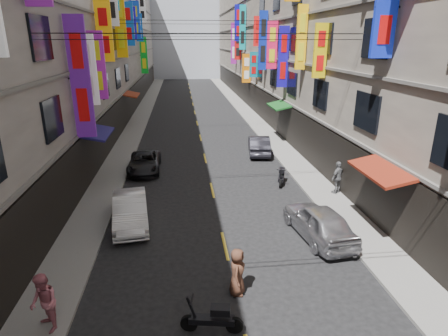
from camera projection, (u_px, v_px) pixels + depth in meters
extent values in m
cube|color=slate|center=(137.00, 124.00, 37.11)|extent=(2.00, 90.00, 0.12)
cube|color=slate|center=(255.00, 121.00, 38.41)|extent=(2.00, 90.00, 0.12)
cube|color=gray|center=(60.00, 22.00, 33.41)|extent=(10.00, 90.00, 19.00)
cube|color=black|center=(126.00, 110.00, 36.54)|extent=(0.12, 85.50, 3.00)
cube|color=#66635E|center=(124.00, 92.00, 35.99)|extent=(0.16, 90.00, 0.14)
cube|color=#66635E|center=(121.00, 58.00, 34.96)|extent=(0.16, 90.00, 0.14)
cube|color=#66635E|center=(118.00, 21.00, 33.93)|extent=(0.16, 90.00, 0.14)
cube|color=#A19687|center=(319.00, 23.00, 36.01)|extent=(10.00, 90.00, 19.00)
cube|color=black|center=(265.00, 107.00, 38.05)|extent=(0.12, 85.50, 3.00)
cube|color=#66635E|center=(266.00, 90.00, 37.50)|extent=(0.16, 90.00, 0.14)
cube|color=#66635E|center=(267.00, 57.00, 36.46)|extent=(0.16, 90.00, 0.14)
cube|color=#66635E|center=(268.00, 22.00, 35.43)|extent=(0.16, 90.00, 0.14)
cube|color=#AEB4C2|center=(185.00, 26.00, 81.23)|extent=(18.00, 8.00, 22.00)
cube|color=#1127CA|center=(386.00, 7.00, 14.39)|extent=(0.90, 0.18, 3.80)
cylinder|color=black|center=(388.00, 7.00, 14.40)|extent=(1.00, 0.08, 0.08)
cube|color=#4F167C|center=(80.00, 78.00, 18.34)|extent=(0.96, 0.18, 5.88)
cylinder|color=black|center=(79.00, 78.00, 18.33)|extent=(1.06, 0.08, 0.08)
cube|color=white|center=(88.00, 70.00, 20.03)|extent=(0.91, 0.18, 3.71)
cylinder|color=black|center=(87.00, 70.00, 20.03)|extent=(1.01, 0.08, 0.08)
cube|color=#D8BA0B|center=(320.00, 51.00, 21.50)|extent=(0.76, 0.18, 3.03)
cylinder|color=black|center=(321.00, 51.00, 21.50)|extent=(0.86, 0.08, 0.08)
cube|color=#901A8F|center=(97.00, 66.00, 22.04)|extent=(0.99, 0.18, 3.91)
cylinder|color=black|center=(96.00, 66.00, 22.03)|extent=(1.09, 0.08, 0.08)
cube|color=yellow|center=(301.00, 38.00, 24.82)|extent=(0.67, 0.18, 4.11)
cylinder|color=black|center=(302.00, 38.00, 24.82)|extent=(0.77, 0.08, 0.08)
cube|color=#FFAF0D|center=(104.00, 31.00, 24.53)|extent=(1.03, 0.18, 3.87)
cylinder|color=black|center=(103.00, 31.00, 24.52)|extent=(1.13, 0.08, 0.08)
cube|color=#190EAC|center=(283.00, 57.00, 29.15)|extent=(0.79, 0.18, 4.60)
cylinder|color=black|center=(284.00, 57.00, 29.15)|extent=(0.89, 0.08, 0.08)
cube|color=#F11652|center=(272.00, 45.00, 32.25)|extent=(0.89, 0.18, 3.98)
cylinder|color=black|center=(273.00, 45.00, 32.26)|extent=(0.99, 0.08, 0.08)
cube|color=#D79A0B|center=(120.00, 23.00, 31.74)|extent=(0.94, 0.18, 5.60)
cylinder|color=black|center=(120.00, 23.00, 31.74)|extent=(1.04, 0.08, 0.08)
cube|color=#0D25A1|center=(263.00, 41.00, 35.83)|extent=(0.82, 0.18, 5.40)
cylinder|color=black|center=(263.00, 41.00, 35.83)|extent=(0.92, 0.08, 0.08)
cube|color=#0E4AAE|center=(128.00, 24.00, 36.05)|extent=(1.10, 0.18, 4.00)
cylinder|color=black|center=(127.00, 24.00, 36.04)|extent=(1.20, 0.08, 0.08)
cube|color=red|center=(258.00, 31.00, 37.92)|extent=(0.85, 0.18, 2.89)
cylinder|color=black|center=(258.00, 31.00, 37.93)|extent=(0.95, 0.08, 0.08)
cube|color=#0B738A|center=(254.00, 65.00, 40.62)|extent=(0.87, 0.18, 2.66)
cylinder|color=black|center=(254.00, 65.00, 40.63)|extent=(0.97, 0.08, 0.08)
cube|color=#1A0FB4|center=(132.00, 23.00, 39.46)|extent=(0.97, 0.18, 3.26)
cylinder|color=black|center=(131.00, 23.00, 39.45)|extent=(1.07, 0.08, 0.08)
cube|color=#103DBE|center=(135.00, 20.00, 41.68)|extent=(1.15, 0.18, 3.88)
cylinder|color=black|center=(134.00, 20.00, 41.67)|extent=(1.25, 0.08, 0.08)
cube|color=#D16C0B|center=(247.00, 68.00, 44.50)|extent=(1.06, 0.18, 3.33)
cylinder|color=black|center=(247.00, 68.00, 44.50)|extent=(1.16, 0.08, 0.08)
cube|color=#6E1780|center=(134.00, 5.00, 42.26)|extent=(0.92, 0.18, 4.80)
cylinder|color=black|center=(133.00, 4.00, 42.25)|extent=(1.02, 0.08, 0.08)
cube|color=#0C919B|center=(243.00, 27.00, 46.95)|extent=(0.80, 0.18, 5.31)
cylinder|color=black|center=(243.00, 27.00, 46.96)|extent=(0.90, 0.08, 0.08)
cube|color=#0E4DAC|center=(139.00, 28.00, 47.59)|extent=(0.84, 0.18, 3.35)
cylinder|color=black|center=(139.00, 28.00, 47.58)|extent=(0.94, 0.08, 0.08)
cube|color=#0E0D9F|center=(239.00, 23.00, 48.69)|extent=(1.12, 0.18, 4.48)
cylinder|color=black|center=(239.00, 23.00, 48.70)|extent=(1.22, 0.08, 0.08)
cube|color=red|center=(238.00, 46.00, 50.87)|extent=(0.91, 0.18, 3.70)
cylinder|color=black|center=(238.00, 46.00, 50.88)|extent=(1.01, 0.08, 0.08)
cube|color=#0C8C1E|center=(144.00, 55.00, 51.98)|extent=(0.95, 0.18, 4.87)
cylinder|color=black|center=(144.00, 55.00, 51.98)|extent=(1.05, 0.08, 0.08)
cube|color=white|center=(142.00, 9.00, 52.29)|extent=(0.92, 0.18, 3.42)
cylinder|color=black|center=(142.00, 9.00, 52.29)|extent=(1.02, 0.08, 0.08)
cube|color=#8F1A8B|center=(234.00, 44.00, 54.99)|extent=(0.82, 0.18, 5.78)
cylinder|color=black|center=(234.00, 44.00, 55.00)|extent=(0.92, 0.08, 0.08)
cube|color=maroon|center=(381.00, 170.00, 14.93)|extent=(1.39, 3.20, 0.41)
cube|color=navy|center=(97.00, 132.00, 21.08)|extent=(1.39, 3.20, 0.41)
cube|color=#16551D|center=(279.00, 105.00, 29.97)|extent=(1.39, 3.20, 0.41)
cube|color=maroon|center=(131.00, 94.00, 36.13)|extent=(1.39, 3.20, 0.41)
cylinder|color=black|center=(214.00, 33.00, 16.33)|extent=(14.00, 0.04, 0.04)
cylinder|color=black|center=(198.00, 20.00, 29.10)|extent=(14.00, 0.04, 0.04)
cylinder|color=black|center=(192.00, 34.00, 42.52)|extent=(14.00, 0.04, 0.04)
cube|color=gold|center=(225.00, 245.00, 15.21)|extent=(0.12, 2.20, 0.01)
cube|color=gold|center=(212.00, 190.00, 20.85)|extent=(0.12, 2.20, 0.01)
cube|color=gold|center=(205.00, 158.00, 26.49)|extent=(0.12, 2.20, 0.01)
cube|color=gold|center=(200.00, 138.00, 32.14)|extent=(0.12, 2.20, 0.01)
cube|color=gold|center=(197.00, 123.00, 37.78)|extent=(0.12, 2.20, 0.01)
cube|color=gold|center=(195.00, 112.00, 43.42)|extent=(0.12, 2.20, 0.01)
cube|color=gold|center=(193.00, 104.00, 49.06)|extent=(0.12, 2.20, 0.01)
cube|color=gold|center=(191.00, 98.00, 54.70)|extent=(0.12, 2.20, 0.01)
cube|color=gold|center=(190.00, 92.00, 60.34)|extent=(0.12, 2.20, 0.01)
cube|color=gold|center=(189.00, 88.00, 65.98)|extent=(0.12, 2.20, 0.01)
cube|color=gold|center=(188.00, 84.00, 71.62)|extent=(0.12, 2.20, 0.01)
cylinder|color=black|center=(189.00, 323.00, 10.69)|extent=(0.51, 0.21, 0.50)
cylinder|color=black|center=(235.00, 325.00, 10.61)|extent=(0.51, 0.21, 0.50)
cube|color=black|center=(212.00, 320.00, 10.60)|extent=(1.33, 0.53, 0.18)
cube|color=black|center=(220.00, 310.00, 10.47)|extent=(0.60, 0.41, 0.22)
cylinder|color=black|center=(192.00, 310.00, 10.54)|extent=(0.36, 0.14, 0.88)
cylinder|color=black|center=(192.00, 300.00, 10.43)|extent=(0.15, 0.50, 0.06)
cylinder|color=black|center=(280.00, 184.00, 21.11)|extent=(0.27, 0.51, 0.50)
cylinder|color=black|center=(282.00, 176.00, 22.31)|extent=(0.27, 0.51, 0.50)
cube|color=black|center=(281.00, 177.00, 21.66)|extent=(0.70, 1.33, 0.18)
cube|color=black|center=(282.00, 170.00, 21.78)|extent=(0.48, 0.62, 0.22)
cylinder|color=black|center=(281.00, 176.00, 21.06)|extent=(0.19, 0.36, 0.88)
cylinder|color=black|center=(281.00, 170.00, 20.94)|extent=(0.49, 0.22, 0.06)
imported|color=white|center=(130.00, 210.00, 16.79)|extent=(1.98, 4.32, 1.37)
imported|color=black|center=(144.00, 162.00, 23.71)|extent=(1.96, 4.20, 1.16)
imported|color=#B8B7BC|center=(319.00, 222.00, 15.64)|extent=(2.29, 4.46, 1.45)
imported|color=#28272F|center=(259.00, 145.00, 27.35)|extent=(1.98, 4.29, 1.36)
imported|color=#C76977|center=(44.00, 303.00, 10.36)|extent=(0.98, 1.04, 1.77)
imported|color=slate|center=(338.00, 177.00, 19.90)|extent=(1.19, 1.08, 1.77)
imported|color=#512F20|center=(237.00, 272.00, 12.09)|extent=(0.73, 0.91, 1.63)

